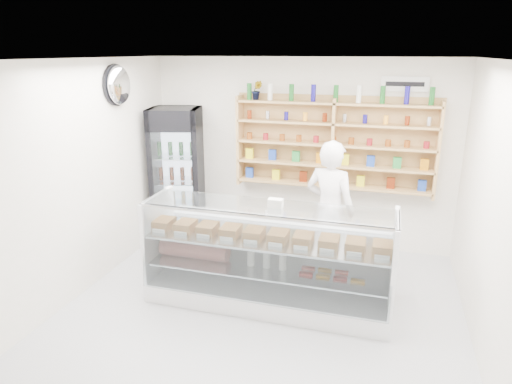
% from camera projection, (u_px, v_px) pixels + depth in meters
% --- Properties ---
extents(room, '(5.00, 5.00, 5.00)m').
position_uv_depth(room, '(253.00, 206.00, 4.55)').
color(room, '#ADAEB2').
rests_on(room, ground).
extents(display_counter, '(2.83, 0.84, 1.23)m').
position_uv_depth(display_counter, '(268.00, 276.00, 5.36)').
color(display_counter, white).
rests_on(display_counter, floor).
extents(shop_worker, '(0.77, 0.62, 1.83)m').
position_uv_depth(shop_worker, '(330.00, 210.00, 5.86)').
color(shop_worker, white).
rests_on(shop_worker, floor).
extents(drinks_cooler, '(0.90, 0.88, 2.07)m').
position_uv_depth(drinks_cooler, '(178.00, 175.00, 7.08)').
color(drinks_cooler, black).
rests_on(drinks_cooler, floor).
extents(wall_shelving, '(2.84, 0.28, 1.33)m').
position_uv_depth(wall_shelving, '(333.00, 145.00, 6.50)').
color(wall_shelving, tan).
rests_on(wall_shelving, back_wall).
extents(potted_plant, '(0.17, 0.15, 0.27)m').
position_uv_depth(potted_plant, '(257.00, 90.00, 6.59)').
color(potted_plant, '#1E6626').
rests_on(potted_plant, wall_shelving).
extents(security_mirror, '(0.15, 0.50, 0.50)m').
position_uv_depth(security_mirror, '(119.00, 85.00, 5.92)').
color(security_mirror, silver).
rests_on(security_mirror, left_wall).
extents(wall_sign, '(0.62, 0.03, 0.20)m').
position_uv_depth(wall_sign, '(405.00, 84.00, 6.12)').
color(wall_sign, white).
rests_on(wall_sign, back_wall).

